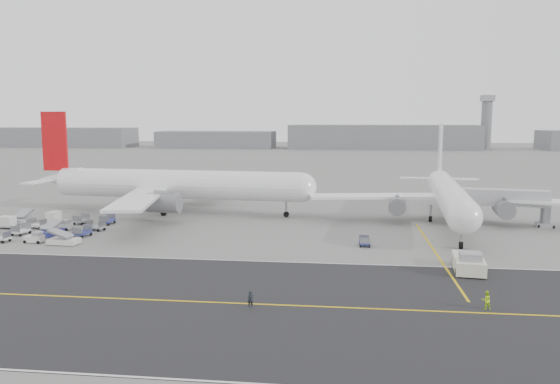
# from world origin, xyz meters

# --- Properties ---
(ground) EXTENTS (700.00, 700.00, 0.00)m
(ground) POSITION_xyz_m (0.00, 0.00, 0.00)
(ground) COLOR gray
(ground) RESTS_ON ground
(taxiway) EXTENTS (220.00, 59.00, 0.03)m
(taxiway) POSITION_xyz_m (5.02, -17.98, 0.01)
(taxiway) COLOR #262628
(taxiway) RESTS_ON ground
(horizon_buildings) EXTENTS (520.00, 28.00, 28.00)m
(horizon_buildings) POSITION_xyz_m (30.00, 260.00, 0.00)
(horizon_buildings) COLOR gray
(horizon_buildings) RESTS_ON ground
(control_tower) EXTENTS (7.00, 7.00, 31.25)m
(control_tower) POSITION_xyz_m (100.00, 265.00, 16.25)
(control_tower) COLOR gray
(control_tower) RESTS_ON ground
(airliner_a) EXTENTS (55.50, 54.73, 19.14)m
(airliner_a) POSITION_xyz_m (-14.69, 30.78, 5.52)
(airliner_a) COLOR white
(airliner_a) RESTS_ON ground
(airliner_b) EXTENTS (48.09, 48.80, 16.84)m
(airliner_b) POSITION_xyz_m (35.53, 27.05, 4.86)
(airliner_b) COLOR white
(airliner_b) RESTS_ON ground
(pushback_tug) EXTENTS (4.06, 9.16, 2.59)m
(pushback_tug) POSITION_xyz_m (32.35, -3.81, 1.06)
(pushback_tug) COLOR silver
(pushback_tug) RESTS_ON ground
(jet_bridge) EXTENTS (16.78, 5.44, 6.26)m
(jet_bridge) POSITION_xyz_m (43.83, 25.93, 4.36)
(jet_bridge) COLOR gray
(jet_bridge) RESTS_ON ground
(gse_cluster) EXTENTS (25.92, 25.20, 2.10)m
(gse_cluster) POSITION_xyz_m (-29.42, 11.32, 0.00)
(gse_cluster) COLOR #9D9DA2
(gse_cluster) RESTS_ON ground
(stray_dolly) EXTENTS (1.52, 2.38, 1.44)m
(stray_dolly) POSITION_xyz_m (20.69, 7.74, 0.00)
(stray_dolly) COLOR silver
(stray_dolly) RESTS_ON ground
(ground_crew_a) EXTENTS (0.67, 0.52, 1.61)m
(ground_crew_a) POSITION_xyz_m (9.05, -18.96, 0.81)
(ground_crew_a) COLOR black
(ground_crew_a) RESTS_ON ground
(ground_crew_b) EXTENTS (0.97, 0.82, 1.79)m
(ground_crew_b) POSITION_xyz_m (31.13, -16.83, 0.89)
(ground_crew_b) COLOR #C2F51C
(ground_crew_b) RESTS_ON ground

